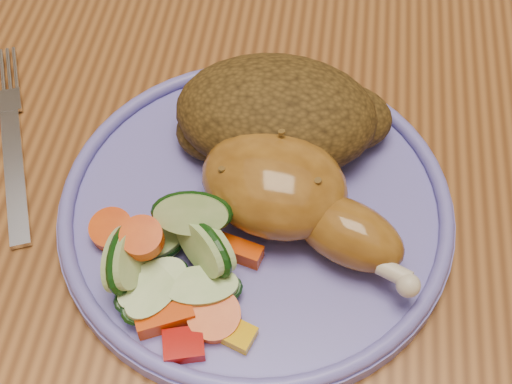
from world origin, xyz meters
TOP-DOWN VIEW (x-y plane):
  - dining_table at (0.00, 0.00)m, footprint 0.90×1.40m
  - plate at (-0.02, -0.11)m, footprint 0.26×0.26m
  - plate_rim at (-0.02, -0.11)m, footprint 0.26×0.26m
  - chicken_leg at (0.01, -0.12)m, footprint 0.15×0.12m
  - rice_pilaf at (-0.01, -0.05)m, footprint 0.15×0.10m
  - vegetable_pile at (-0.06, -0.17)m, footprint 0.12×0.11m
  - fork at (-0.20, -0.08)m, footprint 0.08×0.16m

SIDE VIEW (x-z plane):
  - dining_table at x=0.00m, z-range 0.29..1.04m
  - fork at x=-0.20m, z-range 0.75..0.76m
  - plate at x=-0.02m, z-range 0.75..0.76m
  - plate_rim at x=-0.02m, z-range 0.76..0.77m
  - vegetable_pile at x=-0.06m, z-range 0.75..0.81m
  - rice_pilaf at x=-0.01m, z-range 0.76..0.82m
  - chicken_leg at x=0.01m, z-range 0.76..0.81m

